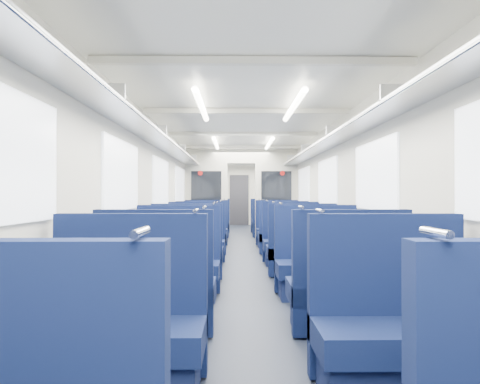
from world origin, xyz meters
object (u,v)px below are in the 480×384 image
seat_11 (317,267)px  seat_23 (267,223)px  seat_18 (206,232)px  seat_19 (277,232)px  seat_14 (196,245)px  seat_15 (291,244)px  seat_9 (347,293)px  seat_21 (270,225)px  seat_6 (126,333)px  seat_8 (157,294)px  bulkhead (241,194)px  seat_13 (301,253)px  end_door (239,200)px  seat_22 (213,223)px  seat_12 (188,255)px  seat_16 (201,238)px  seat_7 (393,334)px  seat_20 (211,226)px  seat_10 (177,268)px  seat_17 (283,237)px

seat_11 → seat_23: size_ratio=1.00×
seat_18 → seat_19: same height
seat_14 → seat_15: bearing=1.1°
seat_9 → seat_19: 5.90m
seat_9 → seat_14: same height
seat_19 → seat_21: 2.02m
seat_6 → seat_15: size_ratio=1.00×
seat_8 → seat_21: 8.09m
seat_8 → seat_19: (1.66, 5.89, 0.00)m
bulkhead → seat_15: (0.83, -3.12, -0.89)m
seat_13 → seat_6: bearing=-115.4°
end_door → seat_22: 3.88m
bulkhead → seat_12: bearing=-100.9°
seat_8 → seat_12: size_ratio=1.00×
seat_13 → seat_22: (-1.66, 6.50, 0.00)m
seat_16 → seat_21: 3.73m
bulkhead → seat_9: (0.83, -6.63, -0.89)m
bulkhead → seat_16: bulkhead is taller
seat_14 → seat_19: same height
seat_14 → seat_22: same height
end_door → seat_11: end_door is taller
seat_8 → seat_23: bearing=79.6°
seat_11 → seat_18: bearing=109.9°
seat_16 → seat_23: size_ratio=1.00×
end_door → seat_11: size_ratio=1.79×
end_door → seat_13: (0.83, -10.23, -0.66)m
seat_19 → seat_8: bearing=-105.7°
seat_18 → seat_13: bearing=-63.7°
seat_13 → seat_14: bearing=149.3°
seat_7 → seat_16: 5.87m
seat_13 → seat_18: same height
seat_8 → seat_20: 7.81m
seat_7 → seat_14: (-1.66, 4.52, 0.00)m
seat_9 → seat_12: bearing=125.8°
seat_14 → seat_23: bearing=73.5°
seat_10 → seat_11: size_ratio=1.00×
seat_9 → seat_6: bearing=-149.0°
seat_18 → bulkhead: bearing=43.1°
seat_8 → seat_10: (0.00, 1.22, 0.00)m
seat_8 → seat_19: 6.12m
seat_9 → seat_16: 4.88m
seat_13 → seat_16: 2.67m
seat_7 → seat_22: 10.17m
seat_14 → seat_18: same height
end_door → seat_20: end_door is taller
bulkhead → seat_11: size_ratio=2.51×
seat_20 → seat_22: same height
bulkhead → seat_6: size_ratio=2.51×
seat_17 → seat_7: bearing=-90.0°
seat_8 → seat_20: size_ratio=1.00×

